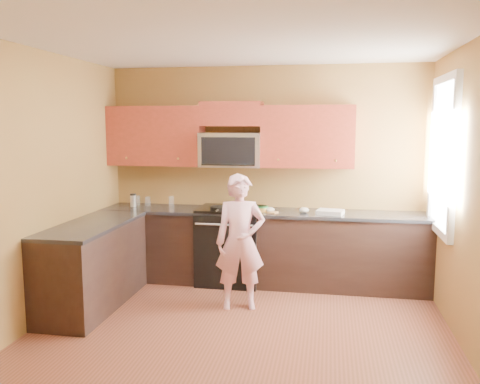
% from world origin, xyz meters
% --- Properties ---
extents(floor, '(4.00, 4.00, 0.00)m').
position_xyz_m(floor, '(0.00, 0.00, 0.00)').
color(floor, brown).
rests_on(floor, ground).
extents(ceiling, '(4.00, 4.00, 0.00)m').
position_xyz_m(ceiling, '(0.00, 0.00, 2.70)').
color(ceiling, white).
rests_on(ceiling, ground).
extents(wall_back, '(4.00, 0.00, 4.00)m').
position_xyz_m(wall_back, '(0.00, 2.00, 1.35)').
color(wall_back, olive).
rests_on(wall_back, ground).
extents(wall_front, '(4.00, 0.00, 4.00)m').
position_xyz_m(wall_front, '(0.00, -2.00, 1.35)').
color(wall_front, olive).
rests_on(wall_front, ground).
extents(wall_left, '(0.00, 4.00, 4.00)m').
position_xyz_m(wall_left, '(-2.00, 0.00, 1.35)').
color(wall_left, olive).
rests_on(wall_left, ground).
extents(wall_right, '(0.00, 4.00, 4.00)m').
position_xyz_m(wall_right, '(2.00, 0.00, 1.35)').
color(wall_right, olive).
rests_on(wall_right, ground).
extents(cabinet_back_run, '(4.00, 0.60, 0.88)m').
position_xyz_m(cabinet_back_run, '(0.00, 1.70, 0.44)').
color(cabinet_back_run, black).
rests_on(cabinet_back_run, floor).
extents(cabinet_left_run, '(0.60, 1.60, 0.88)m').
position_xyz_m(cabinet_left_run, '(-1.70, 0.60, 0.44)').
color(cabinet_left_run, black).
rests_on(cabinet_left_run, floor).
extents(countertop_back, '(4.00, 0.62, 0.04)m').
position_xyz_m(countertop_back, '(0.00, 1.69, 0.90)').
color(countertop_back, black).
rests_on(countertop_back, cabinet_back_run).
extents(countertop_left, '(0.62, 1.60, 0.04)m').
position_xyz_m(countertop_left, '(-1.69, 0.60, 0.90)').
color(countertop_left, black).
rests_on(countertop_left, cabinet_left_run).
extents(stove, '(0.76, 0.65, 0.95)m').
position_xyz_m(stove, '(-0.40, 1.68, 0.47)').
color(stove, black).
rests_on(stove, floor).
extents(microwave, '(0.76, 0.40, 0.42)m').
position_xyz_m(microwave, '(-0.40, 1.80, 1.45)').
color(microwave, silver).
rests_on(microwave, wall_back).
extents(upper_cab_left, '(1.22, 0.33, 0.75)m').
position_xyz_m(upper_cab_left, '(-1.39, 1.83, 1.45)').
color(upper_cab_left, maroon).
rests_on(upper_cab_left, wall_back).
extents(upper_cab_right, '(1.12, 0.33, 0.75)m').
position_xyz_m(upper_cab_right, '(0.54, 1.83, 1.45)').
color(upper_cab_right, maroon).
rests_on(upper_cab_right, wall_back).
extents(upper_cab_over_mw, '(0.76, 0.33, 0.30)m').
position_xyz_m(upper_cab_over_mw, '(-0.40, 1.83, 2.10)').
color(upper_cab_over_mw, maroon).
rests_on(upper_cab_over_mw, wall_back).
extents(window, '(0.06, 1.06, 1.66)m').
position_xyz_m(window, '(1.98, 1.20, 1.65)').
color(window, white).
rests_on(window, wall_right).
extents(woman, '(0.59, 0.46, 1.45)m').
position_xyz_m(woman, '(-0.11, 0.83, 0.73)').
color(woman, pink).
rests_on(woman, floor).
extents(frying_pan, '(0.24, 0.41, 0.05)m').
position_xyz_m(frying_pan, '(-0.47, 1.43, 0.95)').
color(frying_pan, black).
rests_on(frying_pan, stove).
extents(butter_tub, '(0.17, 0.17, 0.09)m').
position_xyz_m(butter_tub, '(0.02, 1.62, 0.92)').
color(butter_tub, '#FFB743').
rests_on(butter_tub, countertop_back).
extents(toast_slice, '(0.14, 0.14, 0.01)m').
position_xyz_m(toast_slice, '(0.15, 1.55, 0.93)').
color(toast_slice, '#B27F47').
rests_on(toast_slice, countertop_back).
extents(napkin_a, '(0.12, 0.13, 0.06)m').
position_xyz_m(napkin_a, '(0.11, 1.61, 0.95)').
color(napkin_a, silver).
rests_on(napkin_a, countertop_back).
extents(napkin_b, '(0.14, 0.15, 0.07)m').
position_xyz_m(napkin_b, '(0.52, 1.63, 0.95)').
color(napkin_b, silver).
rests_on(napkin_b, countertop_back).
extents(dish_towel, '(0.34, 0.29, 0.05)m').
position_xyz_m(dish_towel, '(0.83, 1.60, 0.95)').
color(dish_towel, white).
rests_on(dish_towel, countertop_back).
extents(travel_mug, '(0.09, 0.09, 0.17)m').
position_xyz_m(travel_mug, '(-1.67, 1.71, 0.92)').
color(travel_mug, silver).
rests_on(travel_mug, countertop_back).
extents(glass_a, '(0.08, 0.08, 0.12)m').
position_xyz_m(glass_a, '(-1.68, 1.86, 0.98)').
color(glass_a, silver).
rests_on(glass_a, countertop_back).
extents(glass_b, '(0.09, 0.09, 0.12)m').
position_xyz_m(glass_b, '(-1.51, 1.79, 0.98)').
color(glass_b, silver).
rests_on(glass_b, countertop_back).
extents(glass_c, '(0.07, 0.07, 0.12)m').
position_xyz_m(glass_c, '(-1.22, 1.88, 0.98)').
color(glass_c, silver).
rests_on(glass_c, countertop_back).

